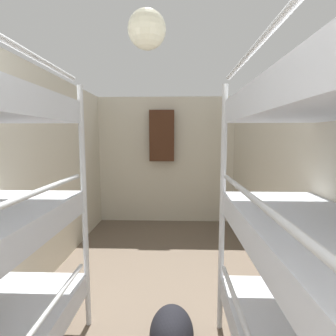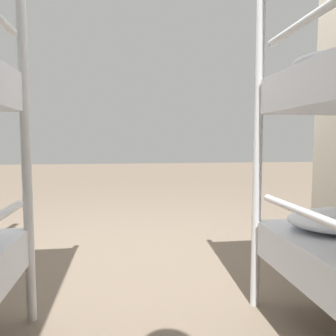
{
  "view_description": "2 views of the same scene",
  "coord_description": "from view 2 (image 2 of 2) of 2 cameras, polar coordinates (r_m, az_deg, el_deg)",
  "views": [
    {
      "loc": [
        0.19,
        0.39,
        1.57
      ],
      "look_at": [
        0.09,
        3.46,
        1.21
      ],
      "focal_mm": 28.0,
      "sensor_mm": 36.0,
      "label": 1
    },
    {
      "loc": [
        0.11,
        2.13,
        0.85
      ],
      "look_at": [
        -0.08,
        0.68,
        0.73
      ],
      "focal_mm": 35.0,
      "sensor_mm": 36.0,
      "label": 2
    }
  ],
  "objects": [
    {
      "name": "ground_plane",
      "position": [
        2.29,
        -4.58,
        -16.91
      ],
      "size": [
        20.0,
        20.0,
        0.0
      ],
      "primitive_type": "plane",
      "color": "#6B5B4C"
    }
  ]
}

